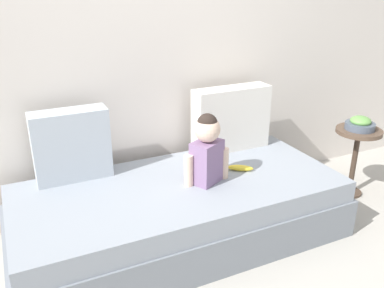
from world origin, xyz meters
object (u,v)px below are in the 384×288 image
object	(u,v)px
banana	(240,168)
throw_pillow_left	(71,145)
couch	(180,212)
fruit_bowl	(360,124)
throw_pillow_right	(231,119)
toddler	(207,148)
side_table	(357,146)

from	to	relation	value
banana	throw_pillow_left	bearing A→B (deg)	159.91
couch	fruit_bowl	world-z (taller)	fruit_bowl
throw_pillow_left	fruit_bowl	world-z (taller)	throw_pillow_left
throw_pillow_right	couch	bearing A→B (deg)	-147.32
toddler	side_table	bearing A→B (deg)	0.66
throw_pillow_right	banana	bearing A→B (deg)	-110.36
couch	throw_pillow_left	xyz separation A→B (m)	(-0.57, 0.36, 0.42)
fruit_bowl	throw_pillow_left	bearing A→B (deg)	169.04
throw_pillow_left	toddler	size ratio (longest dim) A/B	1.04
throw_pillow_left	side_table	bearing A→B (deg)	-10.96
toddler	fruit_bowl	xyz separation A→B (m)	(1.27, 0.01, -0.04)
throw_pillow_right	side_table	world-z (taller)	throw_pillow_right
couch	throw_pillow_right	bearing A→B (deg)	32.68
fruit_bowl	couch	bearing A→B (deg)	179.03
throw_pillow_right	fruit_bowl	xyz separation A→B (m)	(0.87, -0.39, -0.05)
couch	toddler	world-z (taller)	toddler
throw_pillow_left	toddler	bearing A→B (deg)	-28.91
banana	fruit_bowl	xyz separation A→B (m)	(1.00, -0.02, 0.16)
couch	side_table	bearing A→B (deg)	-0.97
couch	throw_pillow_left	distance (m)	0.79
throw_pillow_right	fruit_bowl	world-z (taller)	throw_pillow_right
fruit_bowl	side_table	bearing A→B (deg)	-3.58
toddler	side_table	size ratio (longest dim) A/B	0.83
throw_pillow_right	toddler	distance (m)	0.57
throw_pillow_right	side_table	size ratio (longest dim) A/B	1.07
couch	throw_pillow_right	xyz separation A→B (m)	(0.57, 0.36, 0.43)
throw_pillow_left	banana	world-z (taller)	throw_pillow_left
throw_pillow_left	throw_pillow_right	world-z (taller)	throw_pillow_right
throw_pillow_left	toddler	distance (m)	0.83
throw_pillow_right	throw_pillow_left	bearing A→B (deg)	180.00
banana	fruit_bowl	distance (m)	1.02
throw_pillow_left	side_table	world-z (taller)	throw_pillow_left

